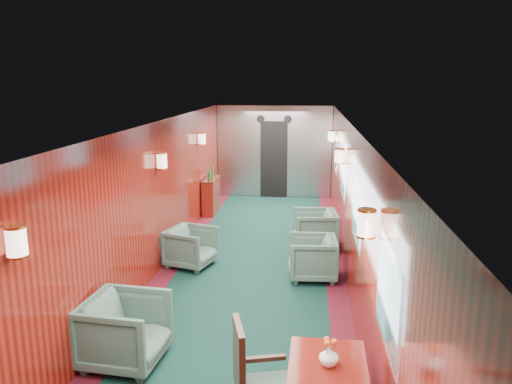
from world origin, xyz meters
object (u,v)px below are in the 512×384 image
at_px(dining_table, 327,379).
at_px(armchair_left_far, 191,247).
at_px(armchair_right_near, 312,258).
at_px(armchair_right_far, 315,229).
at_px(side_chair, 254,379).
at_px(armchair_left_near, 125,331).
at_px(credenza, 211,195).

relative_size(dining_table, armchair_left_far, 1.32).
bearing_deg(armchair_right_near, armchair_right_far, 174.91).
bearing_deg(armchair_right_far, side_chair, -11.82).
bearing_deg(armchair_right_near, dining_table, -1.35).
bearing_deg(armchair_right_far, dining_table, -5.02).
distance_m(armchair_left_near, armchair_left_far, 2.94).
xyz_separation_m(armchair_left_far, armchair_right_far, (2.05, 1.13, 0.03)).
height_order(armchair_left_near, armchair_right_near, armchair_left_near).
relative_size(dining_table, side_chair, 0.87).
xyz_separation_m(dining_table, armchair_left_near, (-2.13, 0.99, -0.21)).
bearing_deg(armchair_right_far, armchair_right_near, -7.68).
height_order(dining_table, armchair_right_near, dining_table).
relative_size(side_chair, armchair_right_far, 1.40).
relative_size(dining_table, armchair_left_near, 1.14).
xyz_separation_m(armchair_left_near, armchair_right_far, (2.09, 4.07, -0.03)).
relative_size(side_chair, armchair_left_near, 1.31).
distance_m(dining_table, armchair_right_near, 3.62).
xyz_separation_m(dining_table, armchair_left_far, (-2.09, 3.93, -0.26)).
height_order(side_chair, armchair_right_far, side_chair).
height_order(armchair_left_far, armchair_right_far, armchair_right_far).
height_order(armchair_left_far, armchair_right_near, armchair_right_near).
xyz_separation_m(credenza, armchair_left_far, (0.32, -3.41, -0.09)).
bearing_deg(armchair_right_near, armchair_left_far, -101.96).
distance_m(side_chair, credenza, 7.62).
bearing_deg(dining_table, armchair_right_far, 91.73).
height_order(armchair_left_near, armchair_left_far, armchair_left_near).
height_order(credenza, armchair_left_near, credenza).
relative_size(side_chair, credenza, 1.01).
bearing_deg(armchair_left_near, armchair_right_near, -32.27).
relative_size(credenza, armchair_right_far, 1.40).
xyz_separation_m(side_chair, armchair_left_near, (-1.52, 1.06, -0.21)).
height_order(dining_table, credenza, credenza).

